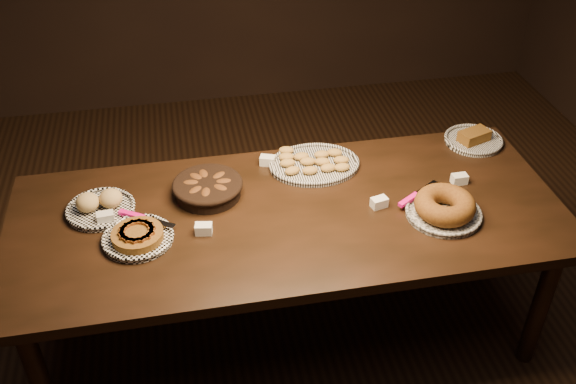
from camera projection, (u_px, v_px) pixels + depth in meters
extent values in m
plane|color=black|center=(288.00, 329.00, 3.22)|extent=(5.00, 5.00, 0.00)
cube|color=black|center=(288.00, 216.00, 2.79)|extent=(2.40, 1.00, 0.05)
cylinder|color=black|center=(40.00, 381.00, 2.55)|extent=(0.08, 0.08, 0.70)
cylinder|color=black|center=(541.00, 305.00, 2.87)|extent=(0.08, 0.08, 0.70)
cylinder|color=black|center=(58.00, 254.00, 3.15)|extent=(0.08, 0.08, 0.70)
cylinder|color=black|center=(471.00, 204.00, 3.47)|extent=(0.08, 0.08, 0.70)
torus|color=white|center=(138.00, 237.00, 2.61)|extent=(0.29, 0.29, 0.02)
cylinder|color=#4C300F|center=(138.00, 235.00, 2.60)|extent=(0.22, 0.22, 0.03)
cube|color=#5A2F0F|center=(151.00, 229.00, 2.60)|extent=(0.03, 0.07, 0.01)
cube|color=#5A2F0F|center=(149.00, 225.00, 2.62)|extent=(0.05, 0.07, 0.01)
cube|color=#5A2F0F|center=(145.00, 223.00, 2.63)|extent=(0.07, 0.06, 0.01)
cube|color=#5A2F0F|center=(139.00, 222.00, 2.64)|extent=(0.07, 0.03, 0.01)
cube|color=#5A2F0F|center=(133.00, 223.00, 2.63)|extent=(0.07, 0.04, 0.01)
cube|color=#5A2F0F|center=(127.00, 225.00, 2.62)|extent=(0.07, 0.06, 0.01)
cube|color=#5A2F0F|center=(123.00, 229.00, 2.60)|extent=(0.05, 0.07, 0.01)
cube|color=#5A2F0F|center=(122.00, 233.00, 2.58)|extent=(0.03, 0.07, 0.01)
cube|color=#5A2F0F|center=(124.00, 237.00, 2.56)|extent=(0.05, 0.07, 0.01)
cube|color=#5A2F0F|center=(128.00, 239.00, 2.55)|extent=(0.07, 0.06, 0.01)
cube|color=#5A2F0F|center=(135.00, 240.00, 2.55)|extent=(0.07, 0.03, 0.01)
cube|color=#5A2F0F|center=(141.00, 239.00, 2.55)|extent=(0.07, 0.04, 0.01)
cube|color=#5A2F0F|center=(147.00, 236.00, 2.56)|extent=(0.07, 0.06, 0.01)
cube|color=#5A2F0F|center=(150.00, 233.00, 2.58)|extent=(0.05, 0.07, 0.01)
cube|color=#FF0C90|center=(132.00, 215.00, 2.71)|extent=(0.11, 0.08, 0.02)
cube|color=silver|center=(159.00, 222.00, 2.67)|extent=(0.14, 0.11, 0.00)
torus|color=black|center=(314.00, 163.00, 3.04)|extent=(0.35, 0.35, 0.02)
ellipsoid|color=olive|center=(292.00, 171.00, 2.97)|extent=(0.08, 0.06, 0.04)
ellipsoid|color=olive|center=(310.00, 170.00, 2.98)|extent=(0.07, 0.05, 0.04)
ellipsoid|color=olive|center=(328.00, 168.00, 2.99)|extent=(0.08, 0.05, 0.04)
ellipsoid|color=olive|center=(342.00, 167.00, 3.00)|extent=(0.07, 0.05, 0.04)
ellipsoid|color=olive|center=(288.00, 163.00, 3.03)|extent=(0.08, 0.05, 0.04)
ellipsoid|color=olive|center=(308.00, 161.00, 3.04)|extent=(0.08, 0.05, 0.04)
ellipsoid|color=olive|center=(322.00, 162.00, 3.03)|extent=(0.08, 0.06, 0.04)
ellipsoid|color=olive|center=(341.00, 160.00, 3.05)|extent=(0.08, 0.06, 0.04)
ellipsoid|color=olive|center=(286.00, 157.00, 3.07)|extent=(0.08, 0.06, 0.04)
ellipsoid|color=olive|center=(301.00, 156.00, 3.07)|extent=(0.08, 0.05, 0.04)
ellipsoid|color=olive|center=(322.00, 154.00, 3.08)|extent=(0.08, 0.05, 0.04)
ellipsoid|color=olive|center=(335.00, 152.00, 3.10)|extent=(0.08, 0.07, 0.04)
ellipsoid|color=olive|center=(286.00, 150.00, 3.11)|extent=(0.08, 0.06, 0.04)
torus|color=black|center=(444.00, 212.00, 2.74)|extent=(0.33, 0.33, 0.02)
torus|color=brown|center=(445.00, 205.00, 2.72)|extent=(0.34, 0.34, 0.09)
cube|color=#FF0C90|center=(409.00, 200.00, 2.79)|extent=(0.11, 0.09, 0.02)
cube|color=silver|center=(426.00, 188.00, 2.87)|extent=(0.14, 0.11, 0.00)
cylinder|color=black|center=(208.00, 189.00, 2.85)|extent=(0.35, 0.35, 0.07)
torus|color=black|center=(207.00, 184.00, 2.83)|extent=(0.31, 0.31, 0.02)
ellipsoid|color=#331A0A|center=(224.00, 184.00, 2.84)|extent=(0.10, 0.06, 0.04)
ellipsoid|color=#331A0A|center=(219.00, 178.00, 2.88)|extent=(0.10, 0.10, 0.04)
ellipsoid|color=#331A0A|center=(204.00, 176.00, 2.89)|extent=(0.06, 0.10, 0.04)
ellipsoid|color=#331A0A|center=(196.00, 179.00, 2.87)|extent=(0.10, 0.10, 0.04)
ellipsoid|color=#331A0A|center=(191.00, 185.00, 2.84)|extent=(0.10, 0.07, 0.04)
ellipsoid|color=#331A0A|center=(196.00, 192.00, 2.79)|extent=(0.10, 0.10, 0.04)
ellipsoid|color=#331A0A|center=(206.00, 195.00, 2.78)|extent=(0.07, 0.10, 0.04)
ellipsoid|color=#331A0A|center=(221.00, 190.00, 2.81)|extent=(0.10, 0.10, 0.04)
torus|color=white|center=(100.00, 208.00, 2.76)|extent=(0.30, 0.30, 0.02)
ellipsoid|color=#A0824A|center=(88.00, 202.00, 2.74)|extent=(0.10, 0.10, 0.08)
ellipsoid|color=#A0824A|center=(111.00, 198.00, 2.77)|extent=(0.10, 0.10, 0.08)
torus|color=black|center=(474.00, 139.00, 3.22)|extent=(0.29, 0.29, 0.02)
cube|color=#4C300F|center=(474.00, 136.00, 3.20)|extent=(0.17, 0.13, 0.05)
cube|color=white|center=(204.00, 229.00, 2.65)|extent=(0.08, 0.06, 0.04)
cube|color=white|center=(267.00, 160.00, 3.06)|extent=(0.08, 0.07, 0.04)
cube|color=white|center=(379.00, 202.00, 2.79)|extent=(0.08, 0.06, 0.04)
cube|color=white|center=(106.00, 217.00, 2.71)|extent=(0.07, 0.05, 0.04)
cube|color=white|center=(459.00, 179.00, 2.93)|extent=(0.07, 0.05, 0.04)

